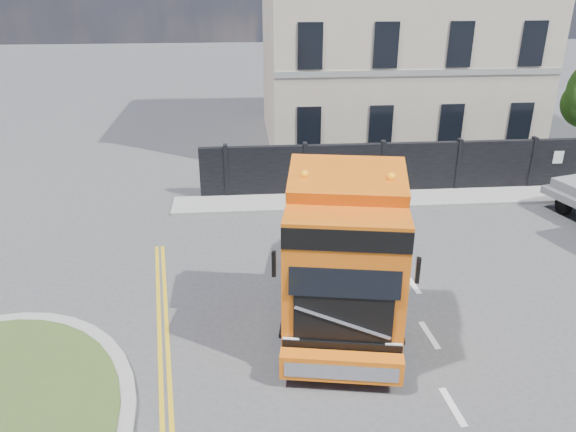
{
  "coord_description": "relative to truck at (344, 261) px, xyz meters",
  "views": [
    {
      "loc": [
        -1.37,
        -11.25,
        8.02
      ],
      "look_at": [
        -0.17,
        2.9,
        1.8
      ],
      "focal_mm": 35.0,
      "sensor_mm": 36.0,
      "label": 1
    }
  ],
  "objects": [
    {
      "name": "ground",
      "position": [
        -0.9,
        -0.16,
        -1.81
      ],
      "size": [
        120.0,
        120.0,
        0.0
      ],
      "primitive_type": "plane",
      "color": "#424244",
      "rests_on": "ground"
    },
    {
      "name": "hoarding_fence",
      "position": [
        5.65,
        8.84,
        -0.81
      ],
      "size": [
        18.8,
        0.25,
        2.0
      ],
      "color": "black",
      "rests_on": "ground"
    },
    {
      "name": "georgian_building",
      "position": [
        5.1,
        16.34,
        3.96
      ],
      "size": [
        12.3,
        10.3,
        12.8
      ],
      "color": "beige",
      "rests_on": "ground"
    },
    {
      "name": "pavement_far",
      "position": [
        5.1,
        7.94,
        -1.75
      ],
      "size": [
        20.0,
        1.6,
        0.12
      ],
      "primitive_type": "cube",
      "color": "gray",
      "rests_on": "ground"
    },
    {
      "name": "truck",
      "position": [
        0.0,
        0.0,
        0.0
      ],
      "size": [
        3.65,
        7.09,
        4.05
      ],
      "rotation": [
        0.0,
        0.0,
        -0.18
      ],
      "color": "black",
      "rests_on": "ground"
    }
  ]
}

